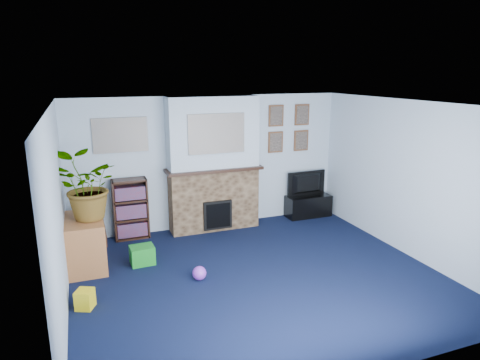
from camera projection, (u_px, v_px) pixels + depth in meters
name	position (u px, v px, depth m)	size (l,w,h in m)	color
floor	(258.00, 276.00, 6.04)	(5.00, 4.50, 0.01)	black
ceiling	(260.00, 104.00, 5.45)	(5.00, 4.50, 0.01)	white
wall_back	(210.00, 162.00, 7.78)	(5.00, 0.04, 2.40)	silver
wall_front	(361.00, 262.00, 3.71)	(5.00, 0.04, 2.40)	silver
wall_left	(58.00, 216.00, 4.89)	(0.04, 4.50, 2.40)	silver
wall_right	(407.00, 179.00, 6.60)	(0.04, 4.50, 2.40)	silver
chimney_breast	(213.00, 165.00, 7.60)	(1.72, 0.50, 2.40)	brown
collage_main	(217.00, 134.00, 7.27)	(1.00, 0.03, 0.68)	gray
collage_left	(120.00, 135.00, 7.10)	(0.90, 0.03, 0.58)	gray
portrait_tl	(276.00, 116.00, 8.02)	(0.30, 0.03, 0.40)	brown
portrait_tr	(302.00, 115.00, 8.20)	(0.30, 0.03, 0.40)	brown
portrait_bl	(275.00, 142.00, 8.14)	(0.30, 0.03, 0.40)	brown
portrait_br	(301.00, 140.00, 8.33)	(0.30, 0.03, 0.40)	brown
tv_stand	(308.00, 205.00, 8.50)	(0.89, 0.38, 0.42)	black
television	(308.00, 184.00, 8.41)	(0.83, 0.11, 0.48)	black
bookshelf	(131.00, 210.00, 7.32)	(0.58, 0.28, 1.05)	black
sideboard	(86.00, 244.00, 6.27)	(0.53, 0.96, 0.74)	#A05F33
potted_plant	(84.00, 187.00, 6.02)	(0.87, 0.76, 0.97)	#26661E
mantel_clock	(210.00, 164.00, 7.53)	(0.10, 0.06, 0.14)	gold
mantel_candle	(230.00, 162.00, 7.65)	(0.05, 0.05, 0.16)	#B2BFC6
mantel_teddy	(186.00, 166.00, 7.38)	(0.14, 0.14, 0.14)	gray
mantel_can	(251.00, 162.00, 7.80)	(0.06, 0.06, 0.11)	yellow
green_crate	(142.00, 255.00, 6.40)	(0.35, 0.28, 0.28)	#198C26
toy_ball	(199.00, 274.00, 5.92)	(0.20, 0.20, 0.20)	purple
toy_block	(85.00, 300.00, 5.20)	(0.19, 0.19, 0.24)	yellow
toy_tube	(95.00, 272.00, 6.01)	(0.15, 0.15, 0.32)	purple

